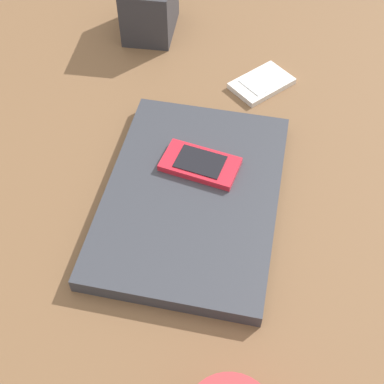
{
  "coord_description": "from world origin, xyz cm",
  "views": [
    {
      "loc": [
        50.53,
        8.48,
        60.74
      ],
      "look_at": [
        6.4,
        4.7,
        5.0
      ],
      "focal_mm": 49.23,
      "sensor_mm": 36.0,
      "label": 1
    }
  ],
  "objects_px": {
    "cell_phone_on_desk": "(262,83)",
    "desk_organizer": "(150,6)",
    "cell_phone_on_laptop": "(200,164)",
    "laptop_closed": "(192,196)"
  },
  "relations": [
    {
      "from": "cell_phone_on_desk",
      "to": "laptop_closed",
      "type": "bearing_deg",
      "value": -20.62
    },
    {
      "from": "cell_phone_on_laptop",
      "to": "desk_organizer",
      "type": "distance_m",
      "value": 0.37
    },
    {
      "from": "laptop_closed",
      "to": "desk_organizer",
      "type": "height_order",
      "value": "desk_organizer"
    },
    {
      "from": "desk_organizer",
      "to": "cell_phone_on_desk",
      "type": "bearing_deg",
      "value": 58.32
    },
    {
      "from": "cell_phone_on_desk",
      "to": "desk_organizer",
      "type": "relative_size",
      "value": 0.95
    },
    {
      "from": "cell_phone_on_desk",
      "to": "desk_organizer",
      "type": "distance_m",
      "value": 0.25
    },
    {
      "from": "cell_phone_on_laptop",
      "to": "cell_phone_on_desk",
      "type": "height_order",
      "value": "cell_phone_on_laptop"
    },
    {
      "from": "laptop_closed",
      "to": "cell_phone_on_laptop",
      "type": "distance_m",
      "value": 0.05
    },
    {
      "from": "cell_phone_on_laptop",
      "to": "cell_phone_on_desk",
      "type": "bearing_deg",
      "value": 157.18
    },
    {
      "from": "cell_phone_on_laptop",
      "to": "cell_phone_on_desk",
      "type": "xyz_separation_m",
      "value": [
        -0.21,
        0.09,
        -0.02
      ]
    }
  ]
}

